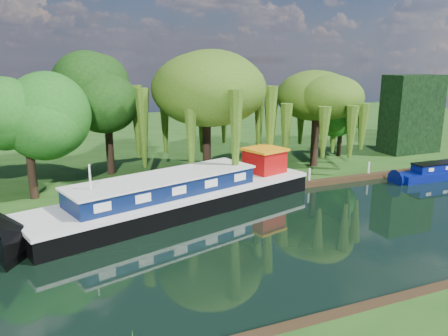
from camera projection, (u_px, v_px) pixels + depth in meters
name	position (u px, v px, depth m)	size (l,w,h in m)	color
ground	(344.00, 226.00, 26.71)	(120.00, 120.00, 0.00)	black
far_bank	(180.00, 136.00, 57.10)	(120.00, 52.00, 0.45)	#1B4011
dutch_barge	(182.00, 195.00, 29.35)	(20.90, 10.26, 4.31)	black
red_dinghy	(79.00, 222.00, 27.39)	(2.24, 3.14, 0.65)	#A00B0B
white_cruiser	(423.00, 177.00, 37.98)	(2.19, 2.54, 1.34)	silver
willow_left	(206.00, 90.00, 35.23)	(8.18, 8.18, 9.81)	black
willow_right	(317.00, 104.00, 38.93)	(6.33, 6.33, 7.71)	black
tree_far_left	(26.00, 117.00, 29.36)	(5.21, 5.21, 8.39)	black
tree_far_mid	(107.00, 98.00, 35.85)	(5.68, 5.68, 9.30)	black
tree_far_right	(341.00, 112.00, 43.19)	(3.91, 3.91, 6.40)	black
conifer_hedge	(411.00, 114.00, 45.30)	(6.00, 3.00, 8.00)	black
lamppost	(270.00, 154.00, 35.72)	(0.36, 0.36, 2.56)	silver
mooring_posts	(271.00, 179.00, 33.82)	(19.16, 0.16, 1.00)	silver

